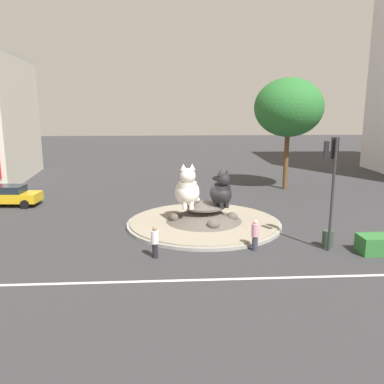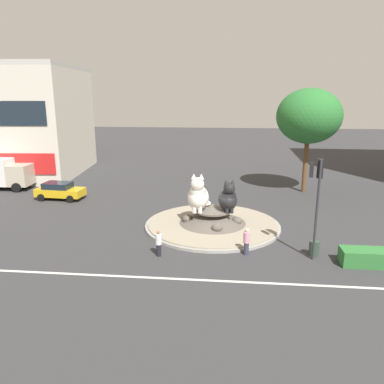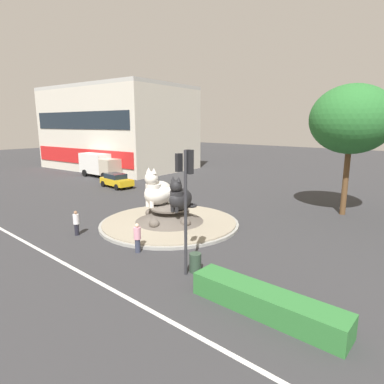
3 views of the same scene
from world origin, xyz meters
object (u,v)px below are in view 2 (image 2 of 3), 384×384
object	(u,v)px
cat_statue_black	(228,199)
litter_bin	(314,248)
pedestrian_white_shirt	(159,243)
pedestrian_pink_shirt	(247,241)
cat_statue_white	(198,196)
sedan_on_far_lane	(60,190)
traffic_light_mast	(317,188)
broadleaf_tree_behind_island	(309,116)

from	to	relation	value
cat_statue_black	litter_bin	distance (m)	6.79
cat_statue_black	pedestrian_white_shirt	bearing A→B (deg)	-46.76
cat_statue_black	litter_bin	xyz separation A→B (m)	(4.99, -4.32, -1.62)
pedestrian_pink_shirt	litter_bin	world-z (taller)	pedestrian_pink_shirt
cat_statue_white	pedestrian_white_shirt	world-z (taller)	cat_statue_white
cat_statue_white	cat_statue_black	world-z (taller)	cat_statue_white
pedestrian_white_shirt	sedan_on_far_lane	distance (m)	15.56
traffic_light_mast	pedestrian_pink_shirt	distance (m)	4.94
traffic_light_mast	litter_bin	xyz separation A→B (m)	(0.21, 0.40, -3.70)
cat_statue_white	broadleaf_tree_behind_island	distance (m)	14.92
cat_statue_black	sedan_on_far_lane	world-z (taller)	cat_statue_black
cat_statue_black	pedestrian_pink_shirt	world-z (taller)	cat_statue_black
cat_statue_white	pedestrian_white_shirt	bearing A→B (deg)	-20.06
traffic_light_mast	pedestrian_pink_shirt	xyz separation A→B (m)	(-3.66, 0.17, -3.31)
litter_bin	traffic_light_mast	bearing A→B (deg)	-117.47
cat_statue_black	pedestrian_pink_shirt	size ratio (longest dim) A/B	1.54
pedestrian_white_shirt	sedan_on_far_lane	world-z (taller)	pedestrian_white_shirt
traffic_light_mast	pedestrian_pink_shirt	bearing A→B (deg)	95.95
cat_statue_black	sedan_on_far_lane	xyz separation A→B (m)	(-14.85, 5.82, -1.28)
broadleaf_tree_behind_island	pedestrian_white_shirt	bearing A→B (deg)	-124.93
cat_statue_black	pedestrian_pink_shirt	bearing A→B (deg)	3.72
broadleaf_tree_behind_island	pedestrian_pink_shirt	xyz separation A→B (m)	(-6.04, -15.15, -6.25)
broadleaf_tree_behind_island	sedan_on_far_lane	distance (m)	23.38
traffic_light_mast	cat_statue_black	bearing A→B (deg)	53.91
pedestrian_white_shirt	litter_bin	size ratio (longest dim) A/B	1.73
cat_statue_white	litter_bin	xyz separation A→B (m)	(7.05, -4.26, -1.77)
cat_statue_white	traffic_light_mast	world-z (taller)	traffic_light_mast
broadleaf_tree_behind_island	sedan_on_far_lane	bearing A→B (deg)	-167.75
cat_statue_black	litter_bin	world-z (taller)	cat_statue_black
traffic_light_mast	pedestrian_white_shirt	distance (m)	9.31
broadleaf_tree_behind_island	pedestrian_white_shirt	size ratio (longest dim) A/B	6.18
traffic_light_mast	litter_bin	distance (m)	3.73
sedan_on_far_lane	litter_bin	size ratio (longest dim) A/B	4.72
cat_statue_white	traffic_light_mast	xyz separation A→B (m)	(6.84, -4.66, 1.94)
cat_statue_white	pedestrian_pink_shirt	size ratio (longest dim) A/B	1.66
broadleaf_tree_behind_island	litter_bin	size ratio (longest dim) A/B	10.68
sedan_on_far_lane	cat_statue_black	bearing A→B (deg)	-17.07
cat_statue_black	traffic_light_mast	bearing A→B (deg)	35.26
pedestrian_pink_shirt	sedan_on_far_lane	xyz separation A→B (m)	(-15.97, 10.37, -0.05)
sedan_on_far_lane	pedestrian_white_shirt	bearing A→B (deg)	-40.94
traffic_light_mast	pedestrian_white_shirt	bearing A→B (deg)	101.96
cat_statue_black	broadleaf_tree_behind_island	world-z (taller)	broadleaf_tree_behind_island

